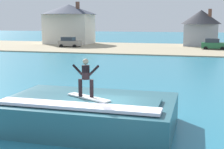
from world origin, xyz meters
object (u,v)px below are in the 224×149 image
object	(u,v)px
car_near_shore	(70,42)
house_small_cottage	(201,26)
surfboard	(88,97)
wave_crest	(89,113)
surfer	(86,76)
house_with_chimney	(69,21)
car_far_shore	(213,44)

from	to	relation	value
car_near_shore	house_small_cottage	world-z (taller)	house_small_cottage
surfboard	house_small_cottage	world-z (taller)	house_small_cottage
wave_crest	car_near_shore	world-z (taller)	car_near_shore
wave_crest	car_near_shore	distance (m)	43.01
surfer	car_near_shore	size ratio (longest dim) A/B	0.41
wave_crest	surfer	bearing A→B (deg)	-84.20
surfer	house_with_chimney	world-z (taller)	house_with_chimney
house_with_chimney	house_small_cottage	distance (m)	25.45
surfboard	car_near_shore	world-z (taller)	car_near_shore
car_near_shore	house_with_chimney	xyz separation A→B (m)	(-3.26, 7.74, 3.70)
surfboard	house_with_chimney	bearing A→B (deg)	113.62
car_far_shore	wave_crest	bearing A→B (deg)	-99.50
wave_crest	surfboard	size ratio (longest dim) A/B	3.40
car_near_shore	surfboard	bearing A→B (deg)	-66.24
car_near_shore	car_far_shore	xyz separation A→B (m)	(24.18, 1.41, -0.00)
car_far_shore	house_with_chimney	world-z (taller)	house_with_chimney
car_far_shore	house_small_cottage	world-z (taller)	house_small_cottage
surfer	house_small_cottage	size ratio (longest dim) A/B	0.22
surfboard	car_far_shore	xyz separation A→B (m)	(6.69, 41.15, -0.50)
car_near_shore	car_far_shore	bearing A→B (deg)	3.33
house_small_cottage	house_with_chimney	bearing A→B (deg)	-178.29
wave_crest	house_small_cottage	bearing A→B (deg)	84.27
house_small_cottage	car_far_shore	bearing A→B (deg)	-74.07
wave_crest	house_small_cottage	world-z (taller)	house_small_cottage
surfboard	surfer	bearing A→B (deg)	-167.61
surfer	house_with_chimney	distance (m)	51.85
car_far_shore	house_with_chimney	xyz separation A→B (m)	(-27.44, 6.33, 3.70)
house_with_chimney	wave_crest	bearing A→B (deg)	-66.35
surfer	surfboard	bearing A→B (deg)	12.39
house_small_cottage	surfboard	bearing A→B (deg)	-95.52
house_with_chimney	house_small_cottage	bearing A→B (deg)	1.71
car_near_shore	house_small_cottage	bearing A→B (deg)	20.97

